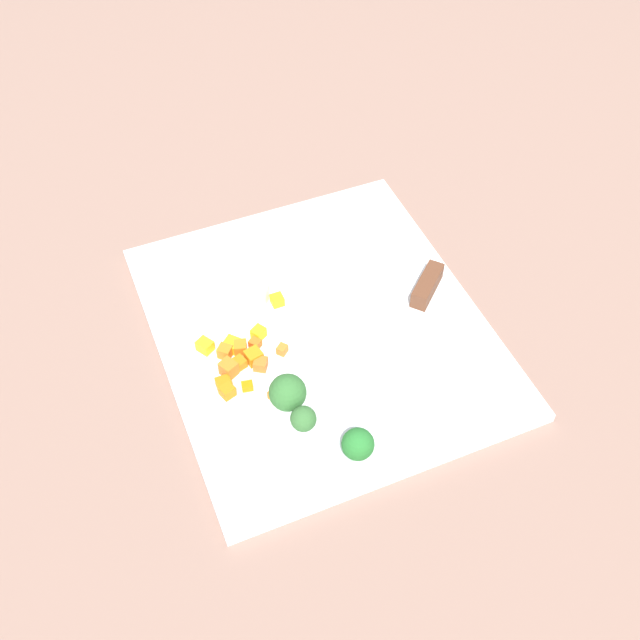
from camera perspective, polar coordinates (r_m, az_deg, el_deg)
ground_plane at (r=0.89m, az=0.00°, el=-0.91°), size 4.00×4.00×0.00m
cutting_board at (r=0.89m, az=0.00°, el=-0.67°), size 0.42×0.36×0.01m
prep_bowl at (r=0.91m, az=-6.43°, el=2.51°), size 0.08×0.08×0.03m
chef_knife at (r=0.88m, az=6.50°, el=-0.54°), size 0.23×0.25×0.02m
carrot_dice_0 at (r=0.84m, az=-4.43°, el=-3.28°), size 0.02×0.02×0.01m
carrot_dice_1 at (r=0.83m, az=-5.42°, el=-4.91°), size 0.01×0.01×0.01m
carrot_dice_2 at (r=0.83m, az=-7.15°, el=-4.71°), size 0.02×0.02×0.01m
carrot_dice_3 at (r=0.86m, az=-4.78°, el=-1.87°), size 0.02×0.02×0.01m
carrot_dice_4 at (r=0.82m, az=-3.16°, el=-5.55°), size 0.02×0.02×0.01m
carrot_dice_5 at (r=0.82m, az=-6.89°, el=-5.26°), size 0.02×0.02×0.01m
carrot_dice_6 at (r=0.86m, az=-2.82°, el=-2.20°), size 0.01×0.02×0.01m
carrot_dice_7 at (r=0.85m, az=-4.95°, el=-2.71°), size 0.02×0.02×0.01m
carrot_dice_8 at (r=0.85m, az=-6.01°, el=-3.19°), size 0.02×0.02×0.01m
carrot_dice_9 at (r=0.86m, az=-5.98°, el=-1.91°), size 0.02×0.02×0.01m
carrot_dice_10 at (r=0.86m, az=-7.15°, el=-2.12°), size 0.02×0.02×0.01m
carrot_dice_11 at (r=0.84m, az=-6.80°, el=-3.59°), size 0.02×0.02×0.02m
pepper_dice_0 at (r=0.90m, az=-3.19°, el=1.48°), size 0.01×0.01×0.01m
pepper_dice_1 at (r=0.87m, az=-4.59°, el=-0.97°), size 0.02×0.02×0.01m
pepper_dice_2 at (r=0.87m, az=-8.53°, el=-1.90°), size 0.02×0.02×0.01m
pepper_dice_3 at (r=0.86m, az=-6.53°, el=-1.85°), size 0.02×0.02×0.01m
broccoli_floret_0 at (r=0.79m, az=-1.24°, el=-7.36°), size 0.03×0.03×0.03m
broccoli_floret_1 at (r=0.77m, az=2.83°, el=-9.22°), size 0.03×0.03×0.04m
broccoli_floret_2 at (r=0.80m, az=-2.42°, el=-5.41°), size 0.04×0.04×0.04m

